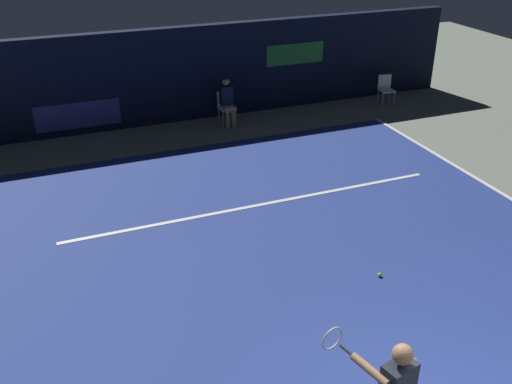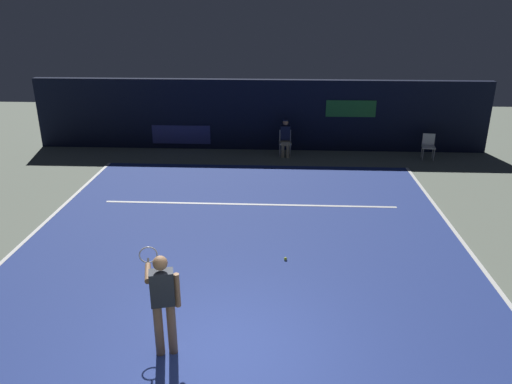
{
  "view_description": "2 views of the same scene",
  "coord_description": "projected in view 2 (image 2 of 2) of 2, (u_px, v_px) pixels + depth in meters",
  "views": [
    {
      "loc": [
        -3.91,
        -3.46,
        5.74
      ],
      "look_at": [
        -0.49,
        5.11,
        0.96
      ],
      "focal_mm": 40.46,
      "sensor_mm": 36.0,
      "label": 1
    },
    {
      "loc": [
        0.82,
        -6.14,
        5.17
      ],
      "look_at": [
        0.24,
        4.95,
        0.88
      ],
      "focal_mm": 34.32,
      "sensor_mm": 36.0,
      "label": 2
    }
  ],
  "objects": [
    {
      "name": "back_wall",
      "position": [
        259.0,
        115.0,
        18.16
      ],
      "size": [
        16.74,
        0.33,
        2.6
      ],
      "color": "black",
      "rests_on": "ground"
    },
    {
      "name": "courtside_chair_near",
      "position": [
        429.0,
        145.0,
        17.25
      ],
      "size": [
        0.49,
        0.47,
        0.88
      ],
      "color": "white",
      "rests_on": "ground"
    },
    {
      "name": "tennis_ball",
      "position": [
        285.0,
        259.0,
        10.5
      ],
      "size": [
        0.07,
        0.07,
        0.07
      ],
      "primitive_type": "sphere",
      "color": "#CCE033",
      "rests_on": "court_surface"
    },
    {
      "name": "line_service",
      "position": [
        250.0,
        204.0,
        13.42
      ],
      "size": [
        7.99,
        0.1,
        0.01
      ],
      "primitive_type": "cube",
      "color": "white",
      "rests_on": "court_surface"
    },
    {
      "name": "tennis_player",
      "position": [
        163.0,
        299.0,
        7.4
      ],
      "size": [
        0.79,
        0.93,
        1.73
      ],
      "color": "#8C6647",
      "rests_on": "ground"
    },
    {
      "name": "line_judge_on_chair",
      "position": [
        285.0,
        137.0,
        17.53
      ],
      "size": [
        0.45,
        0.54,
        1.32
      ],
      "color": "white",
      "rests_on": "ground"
    },
    {
      "name": "line_sideline_left",
      "position": [
        461.0,
        239.0,
        11.43
      ],
      "size": [
        0.1,
        10.71,
        0.01
      ],
      "primitive_type": "cube",
      "color": "white",
      "rests_on": "court_surface"
    },
    {
      "name": "line_sideline_right",
      "position": [
        37.0,
        230.0,
        11.92
      ],
      "size": [
        0.1,
        10.71,
        0.01
      ],
      "primitive_type": "cube",
      "color": "white",
      "rests_on": "court_surface"
    },
    {
      "name": "ground_plane",
      "position": [
        244.0,
        235.0,
        11.68
      ],
      "size": [
        32.39,
        32.39,
        0.0
      ],
      "primitive_type": "plane",
      "color": "gray"
    },
    {
      "name": "court_surface",
      "position": [
        244.0,
        235.0,
        11.67
      ],
      "size": [
        10.25,
        10.71,
        0.01
      ],
      "primitive_type": "cube",
      "color": "navy",
      "rests_on": "ground"
    }
  ]
}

